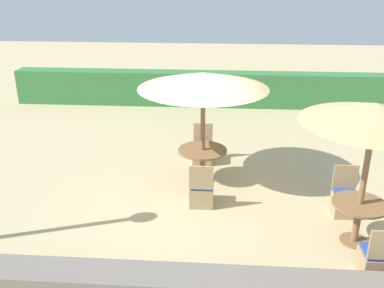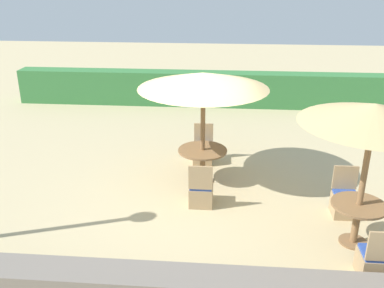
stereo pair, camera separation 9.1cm
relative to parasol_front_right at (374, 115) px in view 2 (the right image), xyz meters
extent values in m
plane|color=#C6B284|center=(-2.95, 1.45, -2.31)|extent=(40.00, 40.00, 0.00)
cube|color=#387A3D|center=(-2.95, 7.91, -1.73)|extent=(13.00, 0.70, 1.15)
cube|color=slate|center=(-2.95, -1.56, -2.11)|extent=(10.00, 0.56, 0.39)
cylinder|color=olive|center=(0.00, 0.00, -1.11)|extent=(0.10, 0.10, 2.41)
cone|color=tan|center=(0.00, 0.00, 0.02)|extent=(2.29, 2.29, 0.32)
cylinder|color=olive|center=(0.00, 0.00, -2.29)|extent=(0.48, 0.48, 0.03)
cylinder|color=olive|center=(0.00, 0.00, -1.95)|extent=(0.12, 0.12, 0.72)
cylinder|color=olive|center=(0.00, 0.00, -1.57)|extent=(0.90, 0.90, 0.04)
cube|color=tan|center=(0.05, 0.91, -2.11)|extent=(0.46, 0.46, 0.40)
cube|color=#2D4CA8|center=(0.05, 0.91, -1.88)|extent=(0.42, 0.42, 0.05)
cube|color=tan|center=(0.05, 1.12, -1.62)|extent=(0.46, 0.04, 0.48)
cube|color=tan|center=(0.06, -0.87, -2.11)|extent=(0.46, 0.46, 0.40)
cube|color=#2D4CA8|center=(0.06, -0.87, -1.88)|extent=(0.42, 0.42, 0.05)
cube|color=tan|center=(0.06, -1.08, -1.62)|extent=(0.46, 0.04, 0.48)
cylinder|color=olive|center=(-2.72, 2.10, -1.13)|extent=(0.10, 0.10, 2.36)
cone|color=tan|center=(-2.72, 2.10, -0.03)|extent=(2.69, 2.69, 0.32)
cylinder|color=olive|center=(-2.72, 2.10, -2.29)|extent=(0.48, 0.48, 0.03)
cylinder|color=olive|center=(-2.72, 2.10, -1.95)|extent=(0.12, 0.12, 0.72)
cylinder|color=olive|center=(-2.72, 2.10, -1.57)|extent=(1.06, 1.06, 0.04)
cube|color=tan|center=(-2.77, 3.10, -2.11)|extent=(0.46, 0.46, 0.40)
cube|color=#2D4CA8|center=(-2.77, 3.10, -1.88)|extent=(0.42, 0.42, 0.05)
cube|color=tan|center=(-2.77, 3.31, -1.62)|extent=(0.46, 0.04, 0.48)
cube|color=tan|center=(-2.69, 1.09, -2.11)|extent=(0.46, 0.46, 0.40)
cube|color=#2D4CA8|center=(-2.69, 1.09, -1.88)|extent=(0.42, 0.42, 0.05)
cube|color=tan|center=(-2.69, 0.88, -1.62)|extent=(0.46, 0.04, 0.48)
camera|label=1|loc=(-2.34, -6.39, 2.03)|focal=40.00mm
camera|label=2|loc=(-2.25, -6.38, 2.03)|focal=40.00mm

